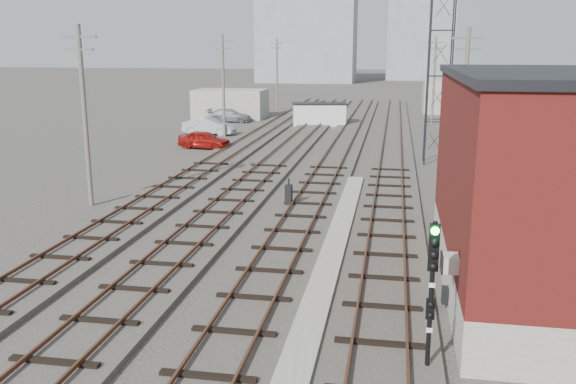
% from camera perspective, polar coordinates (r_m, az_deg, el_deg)
% --- Properties ---
extents(ground, '(320.00, 320.00, 0.00)m').
position_cam_1_polar(ground, '(68.53, 7.73, 6.65)').
color(ground, '#282621').
rests_on(ground, ground).
extents(track_right, '(3.20, 90.00, 0.39)m').
position_cam_1_polar(track_right, '(47.66, 9.66, 3.78)').
color(track_right, '#332D28').
rests_on(track_right, ground).
extents(track_mid_right, '(3.20, 90.00, 0.39)m').
position_cam_1_polar(track_mid_right, '(47.84, 4.86, 3.96)').
color(track_mid_right, '#332D28').
rests_on(track_mid_right, ground).
extents(track_mid_left, '(3.20, 90.00, 0.39)m').
position_cam_1_polar(track_mid_left, '(48.36, 0.12, 4.11)').
color(track_mid_left, '#332D28').
rests_on(track_mid_left, ground).
extents(track_left, '(3.20, 90.00, 0.39)m').
position_cam_1_polar(track_left, '(49.19, -4.49, 4.23)').
color(track_left, '#332D28').
rests_on(track_left, ground).
extents(platform_curb, '(0.90, 28.00, 0.26)m').
position_cam_1_polar(platform_curb, '(23.45, 4.13, -6.01)').
color(platform_curb, gray).
rests_on(platform_curb, ground).
extents(brick_building, '(6.54, 12.20, 7.22)m').
position_cam_1_polar(brick_building, '(21.03, 23.03, 0.57)').
color(brick_building, gray).
rests_on(brick_building, ground).
extents(lattice_tower, '(1.60, 1.60, 15.00)m').
position_cam_1_polar(lattice_tower, '(43.11, 14.08, 12.46)').
color(lattice_tower, black).
rests_on(lattice_tower, ground).
extents(utility_pole_left_a, '(1.80, 0.24, 9.00)m').
position_cam_1_polar(utility_pole_left_a, '(32.01, -18.51, 7.13)').
color(utility_pole_left_a, '#595147').
rests_on(utility_pole_left_a, ground).
extents(utility_pole_left_b, '(1.80, 0.24, 9.00)m').
position_cam_1_polar(utility_pole_left_b, '(55.23, -6.07, 10.09)').
color(utility_pole_left_b, '#595147').
rests_on(utility_pole_left_b, ground).
extents(utility_pole_left_c, '(1.80, 0.24, 9.00)m').
position_cam_1_polar(utility_pole_left_c, '(79.54, -1.04, 11.15)').
color(utility_pole_left_c, '#595147').
rests_on(utility_pole_left_c, ground).
extents(utility_pole_right_a, '(1.80, 0.24, 9.00)m').
position_cam_1_polar(utility_pole_right_a, '(36.36, 16.15, 7.97)').
color(utility_pole_right_a, '#595147').
rests_on(utility_pole_right_a, ground).
extents(utility_pole_right_b, '(1.80, 0.24, 9.00)m').
position_cam_1_polar(utility_pole_right_b, '(66.20, 13.51, 10.34)').
color(utility_pole_right_b, '#595147').
rests_on(utility_pole_right_b, ground).
extents(apartment_left, '(22.00, 14.00, 30.00)m').
position_cam_1_polar(apartment_left, '(144.68, 1.83, 16.20)').
color(apartment_left, gray).
rests_on(apartment_left, ground).
extents(apartment_right, '(16.00, 12.00, 26.00)m').
position_cam_1_polar(apartment_right, '(158.19, 12.33, 14.95)').
color(apartment_right, gray).
rests_on(apartment_right, ground).
extents(shed_left, '(8.00, 5.00, 3.20)m').
position_cam_1_polar(shed_left, '(70.82, -5.40, 8.23)').
color(shed_left, gray).
rests_on(shed_left, ground).
extents(shed_right, '(6.00, 6.00, 4.00)m').
position_cam_1_polar(shed_right, '(78.50, 14.75, 8.65)').
color(shed_right, gray).
rests_on(shed_right, ground).
extents(signal_mast, '(0.40, 0.41, 3.92)m').
position_cam_1_polar(signal_mast, '(15.24, 13.29, -8.65)').
color(signal_mast, gray).
rests_on(signal_mast, ground).
extents(switch_stand, '(0.36, 0.36, 1.44)m').
position_cam_1_polar(switch_stand, '(30.52, 0.06, -0.30)').
color(switch_stand, black).
rests_on(switch_stand, ground).
extents(site_trailer, '(5.88, 3.41, 2.33)m').
position_cam_1_polar(site_trailer, '(63.47, 2.93, 7.29)').
color(site_trailer, silver).
rests_on(site_trailer, ground).
extents(car_red, '(4.44, 2.37, 1.44)m').
position_cam_1_polar(car_red, '(49.24, -7.84, 4.88)').
color(car_red, '#9B130E').
rests_on(car_red, ground).
extents(car_silver, '(4.87, 1.89, 1.58)m').
position_cam_1_polar(car_silver, '(57.15, -7.40, 6.13)').
color(car_silver, '#B3B5BB').
rests_on(car_silver, ground).
extents(car_grey, '(4.87, 2.04, 1.41)m').
position_cam_1_polar(car_grey, '(66.79, -5.50, 7.14)').
color(car_grey, gray).
rests_on(car_grey, ground).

